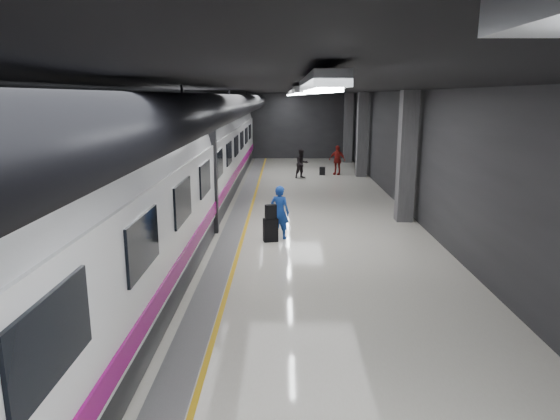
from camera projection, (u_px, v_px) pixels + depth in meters
ground at (273, 236)px, 15.72m from camera, size 40.00×40.00×0.00m
platform_hall at (265, 121)px, 15.87m from camera, size 10.02×40.02×4.51m
train at (167, 171)px, 15.29m from camera, size 3.05×38.00×4.05m
traveler_main at (280, 212)px, 15.27m from camera, size 0.70×0.59×1.65m
suitcase_main at (271, 230)px, 15.05m from camera, size 0.48×0.36×0.70m
shoulder_bag at (271, 212)px, 14.91m from camera, size 0.37×0.28×0.44m
traveler_far_a at (302, 164)px, 26.59m from camera, size 0.95×0.89×1.55m
traveler_far_b at (337, 160)px, 27.77m from camera, size 1.03×0.81×1.63m
suitcase_far at (322, 171)px, 27.71m from camera, size 0.34×0.26×0.45m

